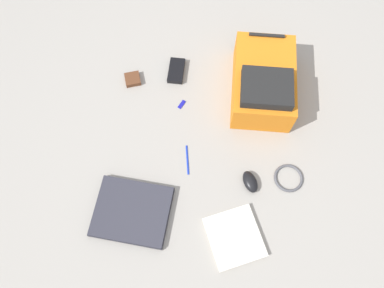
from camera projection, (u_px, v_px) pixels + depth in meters
name	position (u px, v px, depth m)	size (l,w,h in m)	color
ground_plane	(203.00, 154.00, 1.74)	(3.65, 3.65, 0.00)	gray
backpack	(263.00, 82.00, 1.78)	(0.33, 0.47, 0.22)	orange
laptop	(132.00, 211.00, 1.62)	(0.37, 0.33, 0.03)	#24242C
book_manual	(234.00, 237.00, 1.59)	(0.27, 0.28, 0.02)	silver
computer_mouse	(250.00, 182.00, 1.67)	(0.06, 0.10, 0.04)	black
cable_coil	(288.00, 178.00, 1.69)	(0.13, 0.13, 0.01)	#4C4C51
power_brick	(176.00, 71.00, 1.90)	(0.08, 0.14, 0.03)	black
pen_black	(187.00, 160.00, 1.73)	(0.01, 0.01, 0.14)	#1933B2
earbud_pouch	(133.00, 79.00, 1.88)	(0.07, 0.07, 0.03)	#59331E
usb_stick	(182.00, 104.00, 1.84)	(0.02, 0.05, 0.01)	#191999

